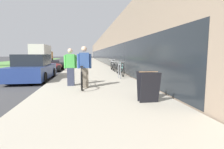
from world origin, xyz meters
TOP-DOWN VIEW (x-y plane):
  - sidewalk_slab at (5.43, 21.00)m, footprint 4.58×70.00m
  - storefront_facade at (12.75, 29.00)m, footprint 10.01×70.00m
  - lawn_strip at (-7.51, 25.00)m, footprint 7.95×70.00m
  - tandem_bicycle at (4.86, 1.47)m, footprint 0.52×2.60m
  - person_rider at (4.96, 1.14)m, footprint 0.58×0.23m
  - person_bystander at (4.35, 1.73)m, footprint 0.56×0.22m
  - bike_rack_hoop at (6.93, 3.68)m, footprint 0.05×0.60m
  - cruiser_bike_nearest at (7.27, 4.80)m, footprint 0.52×1.65m
  - cruiser_bike_middle at (7.27, 6.78)m, footprint 0.52×1.76m
  - cruiser_bike_farthest at (7.29, 8.80)m, footprint 0.52×1.70m
  - sandwich_board_sign at (6.80, -1.33)m, footprint 0.56×0.56m
  - parked_sedan_curbside at (2.01, 4.49)m, footprint 1.96×4.33m
  - vintage_roadster_curbside at (2.03, 10.24)m, footprint 1.71×3.97m
  - moving_truck at (-1.70, 22.49)m, footprint 2.19×6.96m

SIDE VIEW (x-z plane):
  - lawn_strip at x=-7.51m, z-range 0.00..0.03m
  - sidewalk_slab at x=5.43m, z-range 0.00..0.12m
  - vintage_roadster_curbside at x=2.03m, z-range -0.07..0.88m
  - cruiser_bike_middle at x=7.27m, z-range 0.06..0.91m
  - cruiser_bike_nearest at x=7.27m, z-range 0.05..0.94m
  - cruiser_bike_farthest at x=7.29m, z-range 0.05..0.97m
  - tandem_bicycle at x=4.86m, z-range 0.05..0.98m
  - sandwich_board_sign at x=6.80m, z-range 0.12..1.02m
  - bike_rack_hoop at x=6.93m, z-range 0.21..1.06m
  - parked_sedan_curbside at x=2.01m, z-range -0.07..1.43m
  - person_bystander at x=4.35m, z-range 0.13..1.77m
  - person_rider at x=4.96m, z-range 0.13..1.84m
  - moving_truck at x=-1.70m, z-range 0.01..2.91m
  - storefront_facade at x=12.75m, z-range 0.00..4.65m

